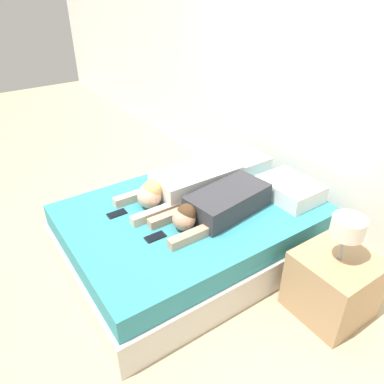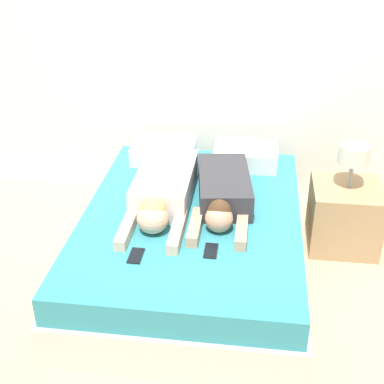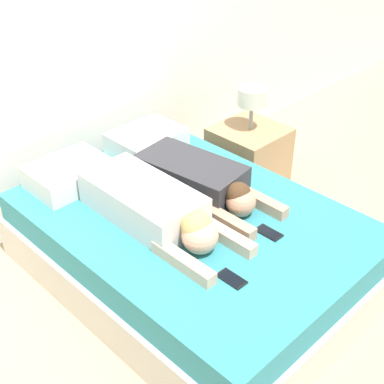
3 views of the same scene
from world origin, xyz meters
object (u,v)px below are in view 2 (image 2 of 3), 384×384
at_px(pillow_head_right, 246,155).
at_px(cell_phone_right, 211,251).
at_px(person_right, 223,193).
at_px(cell_phone_left, 136,256).
at_px(nightstand, 344,213).
at_px(bed, 192,241).
at_px(pillow_head_left, 164,151).
at_px(person_left, 163,191).

relative_size(pillow_head_right, cell_phone_right, 3.23).
distance_m(person_right, cell_phone_left, 0.80).
xyz_separation_m(person_right, nightstand, (0.88, 0.35, -0.29)).
xyz_separation_m(person_right, cell_phone_left, (-0.45, -0.66, -0.09)).
bearing_deg(pillow_head_right, person_right, -100.77).
distance_m(bed, pillow_head_left, 0.90).
bearing_deg(nightstand, person_left, -163.64).
xyz_separation_m(pillow_head_left, pillow_head_right, (0.64, 0.00, 0.00)).
xyz_separation_m(bed, person_left, (-0.21, 0.08, 0.34)).
distance_m(cell_phone_left, cell_phone_right, 0.44).
bearing_deg(person_left, nightstand, 16.36).
xyz_separation_m(pillow_head_right, person_left, (-0.53, -0.69, 0.03)).
relative_size(bed, person_left, 1.90).
height_order(bed, pillow_head_right, pillow_head_right).
distance_m(pillow_head_left, nightstand, 1.45).
relative_size(pillow_head_right, person_left, 0.45).
bearing_deg(person_right, nightstand, 21.48).
height_order(person_left, person_right, person_left).
relative_size(person_left, person_right, 1.10).
distance_m(pillow_head_left, cell_phone_left, 1.32).
relative_size(pillow_head_left, cell_phone_right, 3.23).
bearing_deg(bed, nightstand, 23.22).
xyz_separation_m(bed, pillow_head_right, (0.32, 0.78, 0.31)).
xyz_separation_m(pillow_head_right, person_right, (-0.13, -0.66, 0.02)).
distance_m(person_right, cell_phone_right, 0.56).
bearing_deg(pillow_head_left, cell_phone_right, -68.01).
relative_size(bed, cell_phone_left, 13.57).
bearing_deg(person_left, cell_phone_right, -53.98).
distance_m(pillow_head_right, cell_phone_right, 1.22).
relative_size(pillow_head_left, pillow_head_right, 1.00).
relative_size(pillow_head_left, person_left, 0.45).
bearing_deg(cell_phone_right, cell_phone_left, -166.19).
height_order(bed, person_right, person_right).
height_order(person_left, nightstand, nightstand).
distance_m(bed, person_left, 0.41).
height_order(pillow_head_left, cell_phone_right, pillow_head_left).
distance_m(person_left, person_right, 0.41).
height_order(bed, nightstand, nightstand).
xyz_separation_m(person_right, cell_phone_right, (-0.03, -0.55, -0.09)).
bearing_deg(pillow_head_right, bed, -112.47).
height_order(pillow_head_left, nightstand, nightstand).
bearing_deg(person_left, bed, -21.77).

